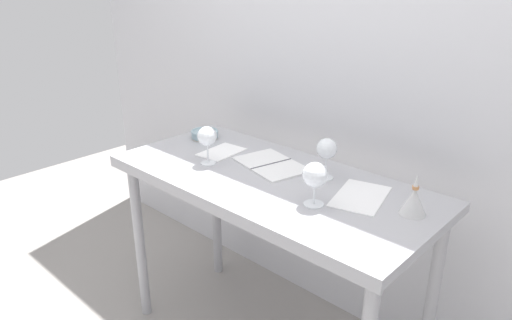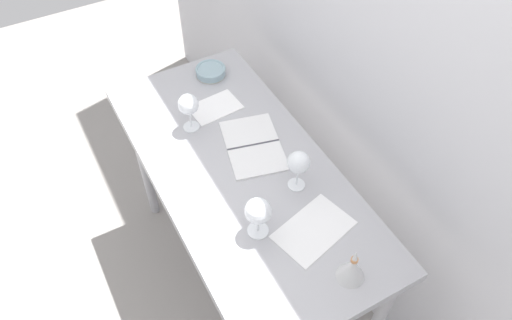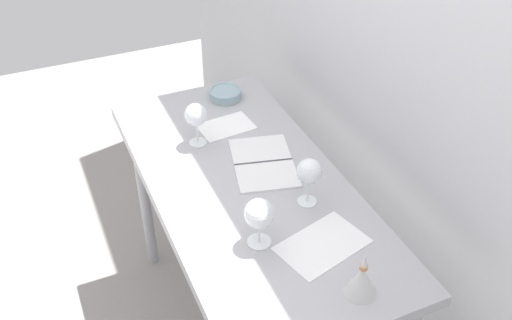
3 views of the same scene
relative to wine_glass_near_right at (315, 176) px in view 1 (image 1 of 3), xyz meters
The scene contains 10 objects.
back_wall 0.71m from the wine_glass_near_right, 116.29° to the left, with size 3.80×0.04×2.60m, color silver.
steel_counter 0.37m from the wine_glass_near_right, 163.96° to the left, with size 1.40×0.65×0.90m.
wine_glass_near_right is the anchor object (origin of this frame).
wine_glass_far_right 0.25m from the wine_glass_near_right, 115.84° to the left, with size 0.08×0.08×0.17m.
wine_glass_near_left 0.58m from the wine_glass_near_right, behind, with size 0.09×0.09×0.17m.
open_notebook 0.42m from the wine_glass_near_right, 153.78° to the left, with size 0.37×0.29×0.01m.
tasting_sheet_upper 0.67m from the wine_glass_near_right, 167.60° to the left, with size 0.14×0.21×0.00m, color white.
tasting_sheet_lower 0.23m from the wine_glass_near_right, 62.40° to the left, with size 0.18×0.27×0.00m, color white.
tasting_bowl 0.88m from the wine_glass_near_right, 165.53° to the left, with size 0.14×0.14×0.04m.
decanter_funnel 0.35m from the wine_glass_near_right, 31.28° to the left, with size 0.09×0.09×0.15m.
Camera 1 is at (1.19, -1.37, 1.70)m, focal length 33.41 mm.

